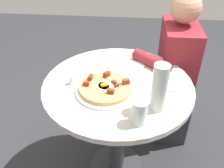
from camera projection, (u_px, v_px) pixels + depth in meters
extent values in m
plane|color=#2D2D33|center=(116.00, 167.00, 1.78)|extent=(6.00, 6.00, 0.00)
cylinder|color=beige|center=(118.00, 86.00, 1.35)|extent=(0.82, 0.82, 0.03)
cylinder|color=#333338|center=(117.00, 133.00, 1.57)|extent=(0.10, 0.10, 0.72)
cylinder|color=#333338|center=(116.00, 166.00, 1.77)|extent=(0.37, 0.37, 0.02)
cube|color=#2D2D33|center=(168.00, 109.00, 1.95)|extent=(0.32, 0.28, 0.45)
cube|color=maroon|center=(177.00, 58.00, 1.68)|extent=(0.38, 0.22, 0.48)
sphere|color=tan|center=(186.00, 8.00, 1.48)|extent=(0.19, 0.19, 0.19)
cylinder|color=maroon|center=(152.00, 61.00, 1.48)|extent=(0.23, 0.24, 0.07)
cylinder|color=white|center=(106.00, 90.00, 1.29)|extent=(0.32, 0.32, 0.01)
cylinder|color=tan|center=(106.00, 87.00, 1.28)|extent=(0.28, 0.28, 0.02)
cylinder|color=white|center=(103.00, 86.00, 1.26)|extent=(0.07, 0.07, 0.01)
sphere|color=yellow|center=(103.00, 85.00, 1.26)|extent=(0.03, 0.03, 0.03)
cylinder|color=white|center=(105.00, 86.00, 1.27)|extent=(0.08, 0.08, 0.01)
sphere|color=yellow|center=(105.00, 85.00, 1.26)|extent=(0.03, 0.03, 0.03)
cube|color=maroon|center=(90.00, 77.00, 1.31)|extent=(0.04, 0.02, 0.02)
cube|color=brown|center=(111.00, 91.00, 1.21)|extent=(0.03, 0.04, 0.02)
cube|color=maroon|center=(86.00, 84.00, 1.26)|extent=(0.02, 0.03, 0.02)
cube|color=maroon|center=(107.00, 74.00, 1.33)|extent=(0.04, 0.04, 0.03)
cube|color=brown|center=(126.00, 82.00, 1.28)|extent=(0.03, 0.04, 0.03)
cube|color=brown|center=(114.00, 82.00, 1.28)|extent=(0.02, 0.03, 0.02)
cube|color=brown|center=(124.00, 82.00, 1.28)|extent=(0.03, 0.02, 0.02)
cube|color=maroon|center=(117.00, 85.00, 1.26)|extent=(0.02, 0.03, 0.02)
cube|color=#387F2D|center=(103.00, 91.00, 1.23)|extent=(0.01, 0.01, 0.00)
cube|color=#387F2D|center=(108.00, 87.00, 1.25)|extent=(0.01, 0.00, 0.00)
cube|color=#387F2D|center=(114.00, 85.00, 1.27)|extent=(0.01, 0.01, 0.00)
cylinder|color=white|center=(170.00, 82.00, 1.35)|extent=(0.17, 0.17, 0.01)
cube|color=white|center=(129.00, 66.00, 1.49)|extent=(0.19, 0.21, 0.00)
cube|color=silver|center=(130.00, 64.00, 1.50)|extent=(0.07, 0.17, 0.00)
cube|color=silver|center=(128.00, 67.00, 1.47)|extent=(0.07, 0.17, 0.00)
cylinder|color=silver|center=(139.00, 112.00, 1.07)|extent=(0.07, 0.07, 0.12)
cylinder|color=silver|center=(159.00, 88.00, 1.11)|extent=(0.07, 0.07, 0.24)
cylinder|color=white|center=(71.00, 80.00, 1.33)|extent=(0.03, 0.03, 0.05)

